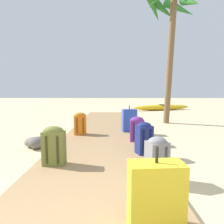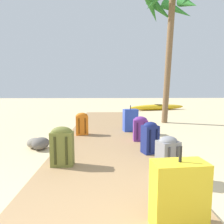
{
  "view_description": "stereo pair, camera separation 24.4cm",
  "coord_description": "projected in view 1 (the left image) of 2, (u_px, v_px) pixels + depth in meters",
  "views": [
    {
      "loc": [
        0.22,
        -0.63,
        1.18
      ],
      "look_at": [
        0.22,
        5.06,
        0.55
      ],
      "focal_mm": 29.13,
      "sensor_mm": 36.0,
      "label": 1
    },
    {
      "loc": [
        -0.02,
        -0.63,
        1.18
      ],
      "look_at": [
        0.22,
        5.06,
        0.55
      ],
      "focal_mm": 29.13,
      "sensor_mm": 36.0,
      "label": 2
    }
  ],
  "objects": [
    {
      "name": "ground_plane",
      "position": [
        103.0,
        141.0,
        4.42
      ],
      "size": [
        60.0,
        60.0,
        0.0
      ],
      "primitive_type": "plane",
      "color": "#D1BA8C"
    },
    {
      "name": "boardwalk",
      "position": [
        105.0,
        131.0,
        5.33
      ],
      "size": [
        1.95,
        9.2,
        0.08
      ],
      "primitive_type": "cube",
      "color": "#9E7A51",
      "rests_on": "ground"
    },
    {
      "name": "backpack_grey",
      "position": [
        157.0,
        156.0,
        2.35
      ],
      "size": [
        0.31,
        0.28,
        0.53
      ],
      "color": "slate",
      "rests_on": "boardwalk"
    },
    {
      "name": "backpack_olive",
      "position": [
        54.0,
        145.0,
        2.74
      ],
      "size": [
        0.33,
        0.2,
        0.6
      ],
      "color": "olive",
      "rests_on": "boardwalk"
    },
    {
      "name": "backpack_orange",
      "position": [
        80.0,
        123.0,
        4.7
      ],
      "size": [
        0.33,
        0.23,
        0.57
      ],
      "color": "orange",
      "rests_on": "boardwalk"
    },
    {
      "name": "suitcase_yellow",
      "position": [
        156.0,
        197.0,
        1.43
      ],
      "size": [
        0.44,
        0.23,
        0.69
      ],
      "color": "gold",
      "rests_on": "boardwalk"
    },
    {
      "name": "backpack_purple",
      "position": [
        137.0,
        128.0,
        4.08
      ],
      "size": [
        0.32,
        0.25,
        0.55
      ],
      "color": "#6B2D84",
      "rests_on": "boardwalk"
    },
    {
      "name": "backpack_navy",
      "position": [
        144.0,
        137.0,
        3.24
      ],
      "size": [
        0.32,
        0.29,
        0.57
      ],
      "color": "navy",
      "rests_on": "boardwalk"
    },
    {
      "name": "suitcase_blue",
      "position": [
        129.0,
        120.0,
        5.08
      ],
      "size": [
        0.43,
        0.3,
        0.73
      ],
      "color": "#2847B7",
      "rests_on": "boardwalk"
    },
    {
      "name": "palm_tree_near_right",
      "position": [
        174.0,
        11.0,
        6.25
      ],
      "size": [
        2.25,
        2.25,
        4.87
      ],
      "color": "brown",
      "rests_on": "ground"
    },
    {
      "name": "kayak",
      "position": [
        162.0,
        107.0,
        11.75
      ],
      "size": [
        3.99,
        1.71,
        0.37
      ],
      "color": "gold",
      "rests_on": "ground"
    },
    {
      "name": "rock_left_far",
      "position": [
        32.0,
        142.0,
        3.92
      ],
      "size": [
        0.37,
        0.35,
        0.21
      ],
      "primitive_type": "ellipsoid",
      "rotation": [
        0.0,
        0.0,
        2.98
      ],
      "color": "gray",
      "rests_on": "ground"
    },
    {
      "name": "rock_left_mid",
      "position": [
        38.0,
        143.0,
        3.82
      ],
      "size": [
        0.39,
        0.44,
        0.25
      ],
      "primitive_type": "ellipsoid",
      "rotation": [
        0.0,
        0.0,
        1.42
      ],
      "color": "#5B5651",
      "rests_on": "ground"
    }
  ]
}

